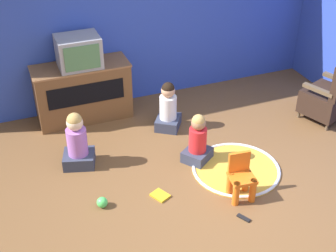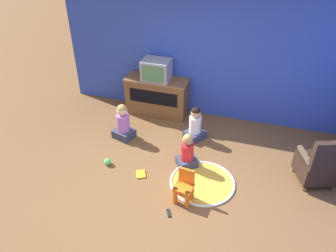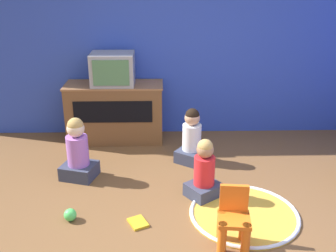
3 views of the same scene
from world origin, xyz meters
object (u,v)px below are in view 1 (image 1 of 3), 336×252
(child_watching_center, at_px, (77,143))
(television, at_px, (79,52))
(child_watching_right, at_px, (168,109))
(book, at_px, (160,195))
(tv_cabinet, at_px, (83,91))
(remote_control, at_px, (244,218))
(child_watching_left, at_px, (198,141))
(yellow_kid_chair, at_px, (241,180))
(toy_ball, at_px, (102,202))
(black_armchair, at_px, (329,97))

(child_watching_center, bearing_deg, television, 89.92)
(child_watching_right, height_order, book, child_watching_right)
(tv_cabinet, height_order, remote_control, tv_cabinet)
(tv_cabinet, xyz_separation_m, remote_control, (1.08, -2.62, -0.40))
(television, bearing_deg, child_watching_right, -33.75)
(child_watching_left, height_order, child_watching_right, child_watching_right)
(yellow_kid_chair, distance_m, child_watching_center, 1.96)
(tv_cabinet, bearing_deg, remote_control, -67.52)
(book, xyz_separation_m, remote_control, (0.69, -0.65, -0.00))
(child_watching_center, bearing_deg, toy_ball, -68.82)
(tv_cabinet, relative_size, yellow_kid_chair, 2.44)
(black_armchair, relative_size, book, 3.89)
(child_watching_center, height_order, toy_ball, child_watching_center)
(tv_cabinet, bearing_deg, television, -90.00)
(yellow_kid_chair, bearing_deg, child_watching_left, 107.83)
(television, relative_size, child_watching_center, 0.77)
(yellow_kid_chair, height_order, child_watching_center, child_watching_center)
(tv_cabinet, bearing_deg, child_watching_right, -34.50)
(toy_ball, bearing_deg, child_watching_right, 44.47)
(child_watching_right, bearing_deg, tv_cabinet, 89.45)
(television, distance_m, yellow_kid_chair, 2.69)
(book, bearing_deg, black_armchair, -102.25)
(child_watching_center, relative_size, toy_ball, 6.01)
(remote_control, bearing_deg, child_watching_left, -26.67)
(television, relative_size, yellow_kid_chair, 1.04)
(book, bearing_deg, tv_cabinet, -15.14)
(child_watching_center, distance_m, book, 1.19)
(television, bearing_deg, child_watching_center, -106.78)
(television, height_order, child_watching_center, television)
(black_armchair, relative_size, child_watching_left, 1.44)
(black_armchair, xyz_separation_m, child_watching_right, (-2.13, 0.60, -0.06))
(child_watching_right, relative_size, book, 2.86)
(black_armchair, distance_m, child_watching_left, 2.08)
(tv_cabinet, relative_size, child_watching_right, 1.90)
(remote_control, bearing_deg, tv_cabinet, -5.70)
(television, xyz_separation_m, child_watching_center, (-0.31, -1.04, -0.69))
(yellow_kid_chair, bearing_deg, child_watching_right, 104.14)
(child_watching_right, bearing_deg, remote_control, -143.30)
(television, xyz_separation_m, remote_control, (1.08, -2.60, -1.00))
(television, relative_size, child_watching_right, 0.81)
(child_watching_right, distance_m, remote_control, 1.96)
(toy_ball, bearing_deg, remote_control, -28.42)
(television, bearing_deg, remote_control, -67.37)
(tv_cabinet, height_order, child_watching_right, tv_cabinet)
(child_watching_right, bearing_deg, toy_ball, 168.42)
(book, distance_m, remote_control, 0.95)
(tv_cabinet, bearing_deg, yellow_kid_chair, -61.93)
(television, height_order, black_armchair, television)
(black_armchair, distance_m, remote_control, 2.46)
(child_watching_left, bearing_deg, television, 90.09)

